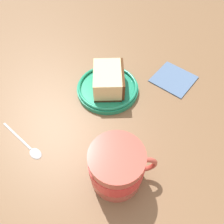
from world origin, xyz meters
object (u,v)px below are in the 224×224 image
(small_plate, at_px, (108,88))
(teaspoon, at_px, (29,147))
(cake_slice, at_px, (109,80))
(folded_napkin, at_px, (174,79))
(tea_mug, at_px, (117,167))

(small_plate, distance_m, teaspoon, 0.22)
(cake_slice, bearing_deg, folded_napkin, 139.79)
(folded_napkin, bearing_deg, teaspoon, -22.52)
(cake_slice, height_order, tea_mug, tea_mug)
(teaspoon, distance_m, folded_napkin, 0.38)
(cake_slice, bearing_deg, teaspoon, -9.30)
(folded_napkin, bearing_deg, cake_slice, -40.21)
(small_plate, height_order, tea_mug, tea_mug)
(small_plate, distance_m, folded_napkin, 0.17)
(tea_mug, xyz_separation_m, folded_napkin, (-0.29, -0.03, -0.04))
(folded_napkin, bearing_deg, small_plate, -40.39)
(small_plate, xyz_separation_m, folded_napkin, (-0.13, 0.11, -0.01))
(cake_slice, xyz_separation_m, tea_mug, (0.16, 0.14, 0.01))
(tea_mug, bearing_deg, teaspoon, -72.16)
(small_plate, bearing_deg, cake_slice, 128.32)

